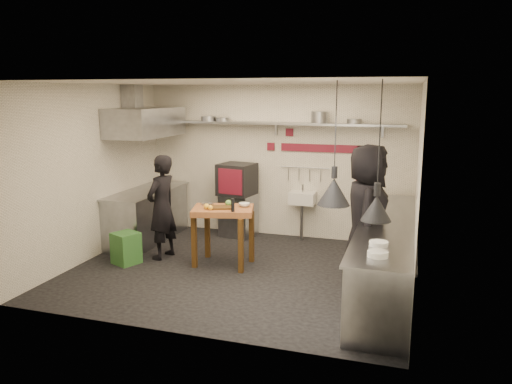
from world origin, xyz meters
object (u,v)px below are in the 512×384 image
(combi_oven, at_px, (237,179))
(chef_right, at_px, (367,215))
(green_bin, at_px, (126,248))
(prep_table, at_px, (223,236))
(oven_stand, at_px, (238,215))
(chef_left, at_px, (162,207))

(combi_oven, distance_m, chef_right, 3.00)
(green_bin, bearing_deg, combi_oven, 59.37)
(prep_table, bearing_deg, oven_stand, 86.46)
(chef_right, bearing_deg, green_bin, 91.58)
(combi_oven, relative_size, chef_right, 0.31)
(chef_right, bearing_deg, chef_left, 84.58)
(prep_table, xyz_separation_m, chef_right, (2.18, -0.08, 0.53))
(chef_left, bearing_deg, green_bin, -33.55)
(combi_oven, relative_size, chef_left, 0.36)
(oven_stand, relative_size, chef_left, 0.47)
(chef_left, bearing_deg, prep_table, 99.09)
(combi_oven, xyz_separation_m, chef_right, (2.51, -1.63, -0.10))
(chef_left, bearing_deg, combi_oven, 164.55)
(oven_stand, bearing_deg, chef_right, -24.46)
(green_bin, distance_m, prep_table, 1.56)
(combi_oven, distance_m, green_bin, 2.44)
(green_bin, distance_m, chef_right, 3.76)
(oven_stand, relative_size, chef_right, 0.40)
(chef_right, bearing_deg, combi_oven, 53.33)
(oven_stand, height_order, chef_right, chef_right)
(oven_stand, relative_size, green_bin, 1.60)
(prep_table, bearing_deg, green_bin, -179.34)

